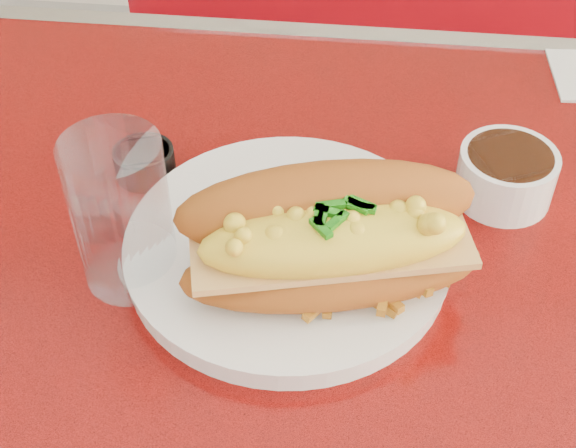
# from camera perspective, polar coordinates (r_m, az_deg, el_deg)

# --- Properties ---
(diner_table) EXTENTS (1.23, 0.83, 0.77)m
(diner_table) POSITION_cam_1_polar(r_m,az_deg,el_deg) (0.82, 12.24, -12.34)
(diner_table) COLOR red
(diner_table) RESTS_ON ground
(booth_bench_far) EXTENTS (1.20, 0.51, 0.90)m
(booth_bench_far) POSITION_cam_1_polar(r_m,az_deg,el_deg) (1.61, 9.31, 5.63)
(booth_bench_far) COLOR maroon
(booth_bench_far) RESTS_ON ground
(dinner_plate) EXTENTS (0.30, 0.30, 0.02)m
(dinner_plate) POSITION_cam_1_polar(r_m,az_deg,el_deg) (0.69, 0.00, -1.70)
(dinner_plate) COLOR white
(dinner_plate) RESTS_ON diner_table
(mac_hoagie) EXTENTS (0.26, 0.17, 0.11)m
(mac_hoagie) POSITION_cam_1_polar(r_m,az_deg,el_deg) (0.63, 3.02, -0.97)
(mac_hoagie) COLOR #A9591B
(mac_hoagie) RESTS_ON dinner_plate
(fries_pile) EXTENTS (0.12, 0.12, 0.03)m
(fries_pile) POSITION_cam_1_polar(r_m,az_deg,el_deg) (0.66, 5.38, -2.40)
(fries_pile) COLOR orange
(fries_pile) RESTS_ON dinner_plate
(fork) EXTENTS (0.09, 0.15, 0.00)m
(fork) POSITION_cam_1_polar(r_m,az_deg,el_deg) (0.68, 4.57, -2.16)
(fork) COLOR silver
(fork) RESTS_ON dinner_plate
(gravy_ramekin) EXTENTS (0.09, 0.09, 0.05)m
(gravy_ramekin) POSITION_cam_1_polar(r_m,az_deg,el_deg) (0.77, 15.24, 3.44)
(gravy_ramekin) COLOR white
(gravy_ramekin) RESTS_ON diner_table
(sauce_cup_left) EXTENTS (0.06, 0.06, 0.03)m
(sauce_cup_left) POSITION_cam_1_polar(r_m,az_deg,el_deg) (0.78, -10.17, 4.42)
(sauce_cup_left) COLOR black
(sauce_cup_left) RESTS_ON diner_table
(water_tumbler) EXTENTS (0.10, 0.10, 0.14)m
(water_tumbler) POSITION_cam_1_polar(r_m,az_deg,el_deg) (0.65, -11.75, 0.76)
(water_tumbler) COLOR #C0E0F7
(water_tumbler) RESTS_ON diner_table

